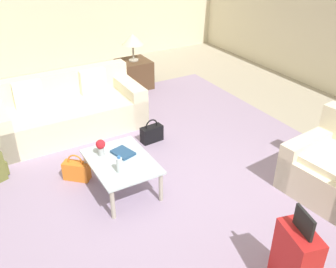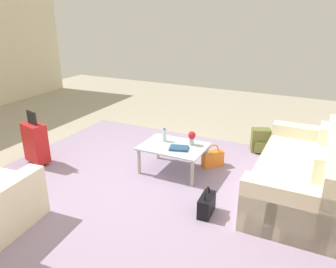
# 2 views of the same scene
# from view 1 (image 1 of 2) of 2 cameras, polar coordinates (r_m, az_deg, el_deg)

# --- Properties ---
(ground_plane) EXTENTS (12.00, 12.00, 0.00)m
(ground_plane) POSITION_cam_1_polar(r_m,az_deg,el_deg) (4.47, 1.20, -9.11)
(ground_plane) COLOR #A89E89
(area_rug) EXTENTS (5.20, 4.40, 0.01)m
(area_rug) POSITION_cam_1_polar(r_m,az_deg,el_deg) (4.97, -0.41, -4.58)
(area_rug) COLOR #9984A3
(area_rug) RESTS_ON ground
(couch) EXTENTS (0.98, 2.17, 0.83)m
(couch) POSITION_cam_1_polar(r_m,az_deg,el_deg) (5.87, -15.10, 3.33)
(couch) COLOR beige
(couch) RESTS_ON ground
(coffee_table) EXTENTS (0.93, 0.69, 0.41)m
(coffee_table) POSITION_cam_1_polar(r_m,az_deg,el_deg) (4.37, -7.14, -4.62)
(coffee_table) COLOR silver
(coffee_table) RESTS_ON ground
(water_bottle) EXTENTS (0.06, 0.06, 0.20)m
(water_bottle) POSITION_cam_1_polar(r_m,az_deg,el_deg) (4.10, -7.41, -4.68)
(water_bottle) COLOR silver
(water_bottle) RESTS_ON coffee_table
(coffee_table_book) EXTENTS (0.30, 0.25, 0.03)m
(coffee_table_book) POSITION_cam_1_polar(r_m,az_deg,el_deg) (4.45, -6.87, -2.85)
(coffee_table_book) COLOR navy
(coffee_table_book) RESTS_ON coffee_table
(flower_vase) EXTENTS (0.11, 0.11, 0.21)m
(flower_vase) POSITION_cam_1_polar(r_m,az_deg,el_deg) (4.41, -10.21, -1.84)
(flower_vase) COLOR #B2B7BC
(flower_vase) RESTS_ON coffee_table
(side_table) EXTENTS (0.57, 0.57, 0.53)m
(side_table) POSITION_cam_1_polar(r_m,az_deg,el_deg) (7.24, -5.17, 9.09)
(side_table) COLOR #513823
(side_table) RESTS_ON ground
(table_lamp) EXTENTS (0.40, 0.40, 0.50)m
(table_lamp) POSITION_cam_1_polar(r_m,az_deg,el_deg) (7.04, -5.42, 14.11)
(table_lamp) COLOR #ADA899
(table_lamp) RESTS_ON side_table
(suitcase_red) EXTENTS (0.44, 0.31, 0.85)m
(suitcase_red) POSITION_cam_1_polar(r_m,az_deg,el_deg) (3.46, 18.87, -17.41)
(suitcase_red) COLOR red
(suitcase_red) RESTS_ON ground
(handbag_black) EXTENTS (0.16, 0.33, 0.36)m
(handbag_black) POSITION_cam_1_polar(r_m,az_deg,el_deg) (5.41, -2.49, 0.08)
(handbag_black) COLOR black
(handbag_black) RESTS_ON ground
(handbag_orange) EXTENTS (0.32, 0.33, 0.36)m
(handbag_orange) POSITION_cam_1_polar(r_m,az_deg,el_deg) (4.76, -13.77, -5.40)
(handbag_orange) COLOR orange
(handbag_orange) RESTS_ON ground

